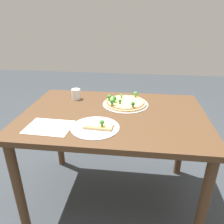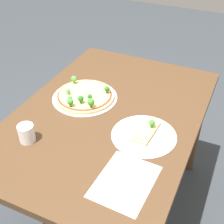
% 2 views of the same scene
% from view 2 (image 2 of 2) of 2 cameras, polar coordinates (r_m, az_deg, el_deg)
% --- Properties ---
extents(ground_plane, '(8.00, 8.00, 0.00)m').
position_cam_2_polar(ground_plane, '(2.06, -0.54, -17.23)').
color(ground_plane, '#33383D').
extents(dining_table, '(1.24, 0.86, 0.75)m').
position_cam_2_polar(dining_table, '(1.58, -0.68, -3.07)').
color(dining_table, '#4C331E').
rests_on(dining_table, ground_plane).
extents(pizza_tray_whole, '(0.34, 0.34, 0.07)m').
position_cam_2_polar(pizza_tray_whole, '(1.62, -5.03, 2.94)').
color(pizza_tray_whole, '#B7B7BC').
rests_on(pizza_tray_whole, dining_table).
extents(pizza_tray_slice, '(0.29, 0.29, 0.06)m').
position_cam_2_polar(pizza_tray_slice, '(1.40, 6.03, -3.86)').
color(pizza_tray_slice, '#B7B7BC').
rests_on(pizza_tray_slice, dining_table).
extents(drinking_cup, '(0.07, 0.07, 0.08)m').
position_cam_2_polar(drinking_cup, '(1.39, -15.37, -3.77)').
color(drinking_cup, white).
rests_on(drinking_cup, dining_table).
extents(paper_menu, '(0.27, 0.21, 0.00)m').
position_cam_2_polar(paper_menu, '(1.20, 2.40, -12.57)').
color(paper_menu, white).
rests_on(paper_menu, dining_table).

